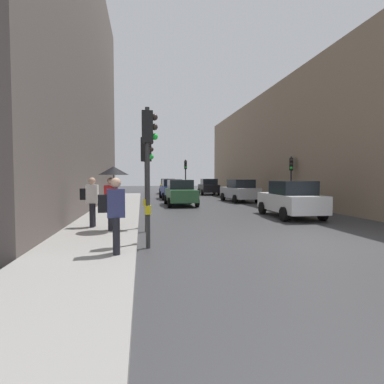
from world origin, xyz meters
TOP-DOWN VIEW (x-y plane):
  - ground_plane at (0.00, 0.00)m, footprint 120.00×120.00m
  - sidewalk_kerb at (-6.49, 6.00)m, footprint 2.57×40.00m
  - building_facade_right at (11.20, 16.65)m, footprint 12.00×35.18m
  - traffic_light_near_left at (-4.88, 0.05)m, footprint 0.43×0.24m
  - traffic_light_near_right at (-4.88, 2.56)m, footprint 0.45×0.35m
  - traffic_light_far_median at (-0.67, 22.32)m, footprint 0.25×0.43m
  - traffic_light_mid_street at (4.89, 10.95)m, footprint 0.34×0.45m
  - car_white_compact at (2.03, 5.41)m, footprint 2.15×4.27m
  - car_blue_van at (-2.41, 18.78)m, footprint 2.13×4.26m
  - car_dark_suv at (2.26, 24.74)m, footprint 2.18×4.28m
  - car_yellow_taxi at (-2.01, 27.88)m, footprint 2.24×4.31m
  - car_silver_hatchback at (2.57, 14.79)m, footprint 2.28×4.33m
  - car_green_estate at (-2.43, 12.52)m, footprint 2.05×4.22m
  - pedestrian_with_umbrella at (-6.02, 2.19)m, footprint 1.00×1.00m
  - pedestrian_with_grey_backpack at (-5.70, -1.09)m, footprint 0.63×0.36m
  - pedestrian_with_black_backpack at (-6.85, 3.00)m, footprint 0.63×0.36m

SIDE VIEW (x-z plane):
  - ground_plane at x=0.00m, z-range 0.00..0.00m
  - sidewalk_kerb at x=-6.49m, z-range 0.00..0.16m
  - car_white_compact at x=2.03m, z-range 0.00..1.76m
  - car_blue_van at x=-2.41m, z-range 0.00..1.76m
  - car_dark_suv at x=2.26m, z-range 0.00..1.76m
  - car_yellow_taxi at x=-2.01m, z-range 0.00..1.76m
  - car_silver_hatchback at x=2.57m, z-range 0.00..1.76m
  - car_green_estate at x=-2.43m, z-range 0.00..1.76m
  - pedestrian_with_grey_backpack at x=-5.70m, z-range 0.28..2.05m
  - pedestrian_with_black_backpack at x=-6.85m, z-range 0.28..2.05m
  - pedestrian_with_umbrella at x=-6.02m, z-range 0.77..2.91m
  - traffic_light_mid_street at x=4.89m, z-range 0.63..3.97m
  - traffic_light_near_right at x=-4.88m, z-range 0.65..4.08m
  - traffic_light_far_median at x=-0.67m, z-range 0.70..4.41m
  - traffic_light_near_left at x=-4.88m, z-range 0.72..4.54m
  - building_facade_right at x=11.20m, z-range 0.00..9.15m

